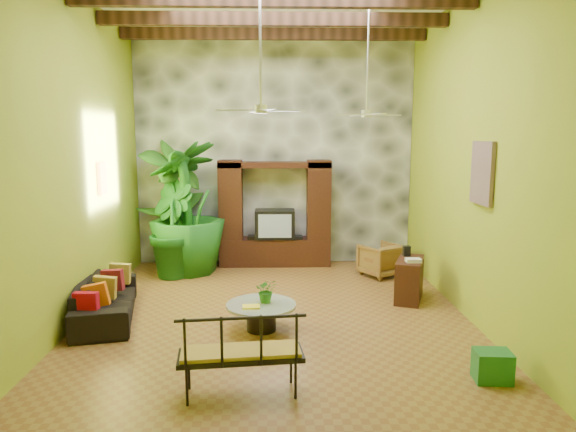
{
  "coord_description": "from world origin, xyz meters",
  "views": [
    {
      "loc": [
        -0.02,
        -7.84,
        2.85
      ],
      "look_at": [
        0.2,
        0.2,
        1.56
      ],
      "focal_mm": 32.0,
      "sensor_mm": 36.0,
      "label": 1
    }
  ],
  "objects_px": {
    "ceiling_fan_back": "(367,102)",
    "green_bin": "(492,366)",
    "coffee_table": "(261,313)",
    "iron_bench": "(240,350)",
    "sofa": "(106,299)",
    "wicker_armchair": "(381,260)",
    "tall_plant_a": "(176,202)",
    "ceiling_fan_front": "(261,95)",
    "tall_plant_b": "(170,228)",
    "entertainment_center": "(275,222)",
    "side_console": "(409,279)",
    "tall_plant_c": "(187,208)"
  },
  "relations": [
    {
      "from": "ceiling_fan_back",
      "to": "green_bin",
      "type": "bearing_deg",
      "value": -75.26
    },
    {
      "from": "coffee_table",
      "to": "iron_bench",
      "type": "xyz_separation_m",
      "value": [
        -0.18,
        -1.95,
        0.29
      ]
    },
    {
      "from": "sofa",
      "to": "iron_bench",
      "type": "distance_m",
      "value": 3.39
    },
    {
      "from": "wicker_armchair",
      "to": "tall_plant_a",
      "type": "xyz_separation_m",
      "value": [
        -4.27,
        0.92,
        1.08
      ]
    },
    {
      "from": "ceiling_fan_back",
      "to": "coffee_table",
      "type": "distance_m",
      "value": 4.07
    },
    {
      "from": "ceiling_fan_front",
      "to": "tall_plant_b",
      "type": "relative_size",
      "value": 0.94
    },
    {
      "from": "ceiling_fan_front",
      "to": "entertainment_center",
      "type": "bearing_deg",
      "value": 86.76
    },
    {
      "from": "side_console",
      "to": "tall_plant_a",
      "type": "bearing_deg",
      "value": 171.59
    },
    {
      "from": "green_bin",
      "to": "ceiling_fan_back",
      "type": "bearing_deg",
      "value": 104.74
    },
    {
      "from": "entertainment_center",
      "to": "ceiling_fan_front",
      "type": "distance_m",
      "value": 4.3
    },
    {
      "from": "entertainment_center",
      "to": "wicker_armchair",
      "type": "distance_m",
      "value": 2.41
    },
    {
      "from": "iron_bench",
      "to": "green_bin",
      "type": "relative_size",
      "value": 3.4
    },
    {
      "from": "ceiling_fan_front",
      "to": "tall_plant_b",
      "type": "distance_m",
      "value": 4.11
    },
    {
      "from": "entertainment_center",
      "to": "wicker_armchair",
      "type": "xyz_separation_m",
      "value": [
        2.14,
        -0.92,
        -0.63
      ]
    },
    {
      "from": "entertainment_center",
      "to": "tall_plant_a",
      "type": "distance_m",
      "value": 2.18
    },
    {
      "from": "ceiling_fan_back",
      "to": "iron_bench",
      "type": "relative_size",
      "value": 1.32
    },
    {
      "from": "ceiling_fan_front",
      "to": "coffee_table",
      "type": "relative_size",
      "value": 1.82
    },
    {
      "from": "ceiling_fan_front",
      "to": "side_console",
      "type": "relative_size",
      "value": 2.06
    },
    {
      "from": "wicker_armchair",
      "to": "tall_plant_b",
      "type": "bearing_deg",
      "value": -32.46
    },
    {
      "from": "entertainment_center",
      "to": "tall_plant_a",
      "type": "height_order",
      "value": "tall_plant_a"
    },
    {
      "from": "entertainment_center",
      "to": "side_console",
      "type": "relative_size",
      "value": 2.66
    },
    {
      "from": "ceiling_fan_front",
      "to": "green_bin",
      "type": "xyz_separation_m",
      "value": [
        2.72,
        -1.9,
        -3.22
      ]
    },
    {
      "from": "wicker_armchair",
      "to": "sofa",
      "type": "bearing_deg",
      "value": -5.29
    },
    {
      "from": "wicker_armchair",
      "to": "coffee_table",
      "type": "relative_size",
      "value": 0.71
    },
    {
      "from": "tall_plant_a",
      "to": "green_bin",
      "type": "xyz_separation_m",
      "value": [
        4.65,
        -5.43,
        -1.23
      ]
    },
    {
      "from": "tall_plant_c",
      "to": "green_bin",
      "type": "distance_m",
      "value": 6.62
    },
    {
      "from": "wicker_armchair",
      "to": "tall_plant_a",
      "type": "relative_size",
      "value": 0.26
    },
    {
      "from": "tall_plant_b",
      "to": "green_bin",
      "type": "distance_m",
      "value": 6.58
    },
    {
      "from": "ceiling_fan_back",
      "to": "coffee_table",
      "type": "relative_size",
      "value": 1.82
    },
    {
      "from": "ceiling_fan_back",
      "to": "sofa",
      "type": "relative_size",
      "value": 0.88
    },
    {
      "from": "entertainment_center",
      "to": "green_bin",
      "type": "distance_m",
      "value": 6.04
    },
    {
      "from": "wicker_armchair",
      "to": "side_console",
      "type": "bearing_deg",
      "value": 65.85
    },
    {
      "from": "tall_plant_c",
      "to": "iron_bench",
      "type": "distance_m",
      "value": 5.44
    },
    {
      "from": "wicker_armchair",
      "to": "tall_plant_b",
      "type": "relative_size",
      "value": 0.37
    },
    {
      "from": "wicker_armchair",
      "to": "iron_bench",
      "type": "height_order",
      "value": "iron_bench"
    },
    {
      "from": "tall_plant_c",
      "to": "coffee_table",
      "type": "distance_m",
      "value": 3.77
    },
    {
      "from": "ceiling_fan_back",
      "to": "iron_bench",
      "type": "height_order",
      "value": "ceiling_fan_back"
    },
    {
      "from": "green_bin",
      "to": "side_console",
      "type": "bearing_deg",
      "value": 93.8
    },
    {
      "from": "sofa",
      "to": "tall_plant_a",
      "type": "xyz_separation_m",
      "value": [
        0.52,
        3.22,
        1.1
      ]
    },
    {
      "from": "tall_plant_a",
      "to": "iron_bench",
      "type": "relative_size",
      "value": 2.0
    },
    {
      "from": "ceiling_fan_back",
      "to": "green_bin",
      "type": "xyz_separation_m",
      "value": [
        0.92,
        -3.5,
        -3.22
      ]
    },
    {
      "from": "entertainment_center",
      "to": "ceiling_fan_front",
      "type": "height_order",
      "value": "ceiling_fan_front"
    },
    {
      "from": "ceiling_fan_back",
      "to": "tall_plant_c",
      "type": "xyz_separation_m",
      "value": [
        -3.4,
        1.39,
        -2.04
      ]
    },
    {
      "from": "entertainment_center",
      "to": "sofa",
      "type": "relative_size",
      "value": 1.14
    },
    {
      "from": "ceiling_fan_back",
      "to": "iron_bench",
      "type": "bearing_deg",
      "value": -117.62
    },
    {
      "from": "wicker_armchair",
      "to": "ceiling_fan_front",
      "type": "bearing_deg",
      "value": 17.18
    },
    {
      "from": "tall_plant_c",
      "to": "tall_plant_a",
      "type": "bearing_deg",
      "value": 121.67
    },
    {
      "from": "entertainment_center",
      "to": "green_bin",
      "type": "bearing_deg",
      "value": -65.12
    },
    {
      "from": "ceiling_fan_front",
      "to": "coffee_table",
      "type": "bearing_deg",
      "value": -92.55
    },
    {
      "from": "wicker_armchair",
      "to": "tall_plant_b",
      "type": "height_order",
      "value": "tall_plant_b"
    }
  ]
}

